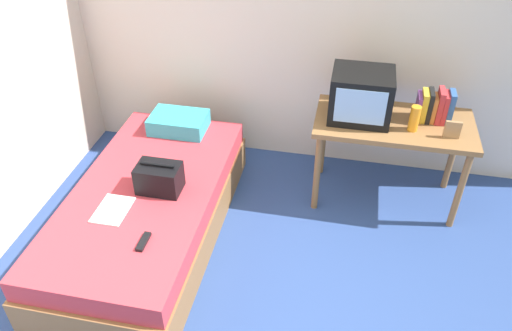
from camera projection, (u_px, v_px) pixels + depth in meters
The scene contains 11 objects.
wall_back at pixel (314, 13), 3.87m from camera, with size 5.20×0.10×2.60m, color beige.
bed at pixel (148, 211), 3.65m from camera, with size 1.00×2.00×0.43m.
desk at pixel (393, 131), 3.75m from camera, with size 1.16×0.60×0.72m.
tv at pixel (361, 95), 3.63m from camera, with size 0.44×0.39×0.36m.
water_bottle at pixel (414, 119), 3.54m from camera, with size 0.07×0.07×0.19m, color orange.
book_row at pixel (435, 106), 3.64m from camera, with size 0.25×0.16×0.25m.
picture_frame at pixel (452, 130), 3.48m from camera, with size 0.11×0.02×0.13m, color #9E754C.
pillow at pixel (179, 123), 4.09m from camera, with size 0.45×0.31×0.13m, color #33A8B7.
handbag at pixel (159, 178), 3.45m from camera, with size 0.30×0.20×0.23m.
magazine at pixel (113, 210), 3.33m from camera, with size 0.21×0.29×0.01m, color white.
remote_dark at pixel (144, 242), 3.09m from camera, with size 0.04×0.16×0.02m, color black.
Camera 1 is at (0.33, -1.82, 2.66)m, focal length 35.24 mm.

